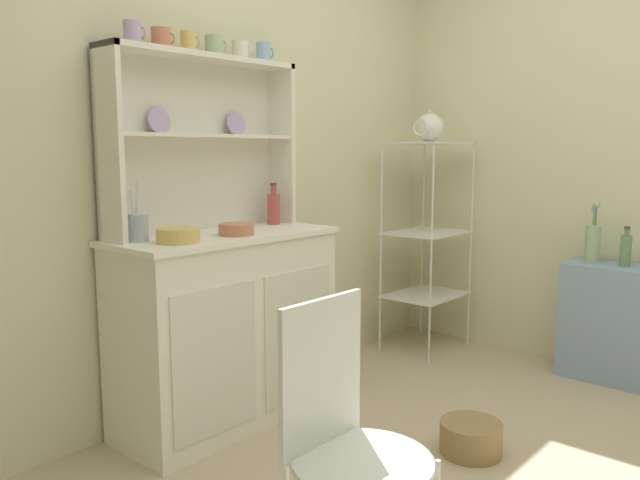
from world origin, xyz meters
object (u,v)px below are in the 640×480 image
at_px(floor_basket, 471,438).
at_px(utensil_jar, 139,227).
at_px(hutch_shelf_unit, 199,131).
at_px(bakers_rack, 427,222).
at_px(porcelain_teapot, 429,128).
at_px(jam_bottle, 274,208).
at_px(side_shelf_blue, 611,323).
at_px(flower_vase, 593,241).
at_px(wire_chair, 345,430).
at_px(bowl_mixing_large, 178,235).
at_px(hutch_cabinet, 227,326).
at_px(cup_lilac_0, 133,33).
at_px(oil_bottle, 626,250).

relative_size(floor_basket, utensil_jar, 1.02).
relative_size(hutch_shelf_unit, bakers_rack, 0.76).
bearing_deg(floor_basket, porcelain_teapot, 39.60).
xyz_separation_m(floor_basket, jam_bottle, (-0.05, 1.08, 0.88)).
height_order(hutch_shelf_unit, side_shelf_blue, hutch_shelf_unit).
relative_size(jam_bottle, flower_vase, 0.61).
height_order(side_shelf_blue, wire_chair, wire_chair).
relative_size(hutch_shelf_unit, bowl_mixing_large, 5.66).
relative_size(floor_basket, porcelain_teapot, 0.97).
relative_size(hutch_cabinet, bowl_mixing_large, 6.07).
xyz_separation_m(side_shelf_blue, cup_lilac_0, (-2.05, 1.26, 1.37)).
relative_size(porcelain_teapot, oil_bottle, 1.24).
height_order(wire_chair, cup_lilac_0, cup_lilac_0).
bearing_deg(jam_bottle, porcelain_teapot, -9.12).
relative_size(hutch_shelf_unit, cup_lilac_0, 10.76).
height_order(porcelain_teapot, flower_vase, porcelain_teapot).
bearing_deg(cup_lilac_0, flower_vase, -29.14).
height_order(side_shelf_blue, utensil_jar, utensil_jar).
bearing_deg(cup_lilac_0, side_shelf_blue, -31.64).
height_order(side_shelf_blue, porcelain_teapot, porcelain_teapot).
xyz_separation_m(hutch_shelf_unit, wire_chair, (-0.61, -1.34, -0.79)).
height_order(bakers_rack, floor_basket, bakers_rack).
bearing_deg(cup_lilac_0, bowl_mixing_large, -77.13).
bearing_deg(oil_bottle, flower_vase, 89.84).
height_order(cup_lilac_0, oil_bottle, cup_lilac_0).
xyz_separation_m(floor_basket, utensil_jar, (-0.82, 1.07, 0.85)).
relative_size(bakers_rack, flower_vase, 3.79).
xyz_separation_m(wire_chair, oil_bottle, (2.31, -0.01, 0.19)).
xyz_separation_m(flower_vase, oil_bottle, (-0.00, -0.17, -0.03)).
height_order(wire_chair, jam_bottle, jam_bottle).
height_order(utensil_jar, oil_bottle, utensil_jar).
bearing_deg(floor_basket, bakers_rack, 39.55).
relative_size(bakers_rack, bowl_mixing_large, 7.42).
xyz_separation_m(bakers_rack, utensil_jar, (-1.90, 0.17, 0.13)).
xyz_separation_m(bakers_rack, bowl_mixing_large, (-1.82, 0.02, 0.10)).
bearing_deg(bakers_rack, hutch_cabinet, 176.41).
height_order(hutch_cabinet, flower_vase, flower_vase).
height_order(wire_chair, flower_vase, flower_vase).
xyz_separation_m(bakers_rack, cup_lilac_0, (-1.87, 0.22, 0.90)).
height_order(hutch_cabinet, oil_bottle, hutch_cabinet).
bearing_deg(bowl_mixing_large, bakers_rack, -0.69).
bearing_deg(side_shelf_blue, bowl_mixing_large, 151.97).
distance_m(cup_lilac_0, utensil_jar, 0.77).
height_order(hutch_cabinet, cup_lilac_0, cup_lilac_0).
relative_size(utensil_jar, flower_vase, 0.73).
distance_m(hutch_cabinet, hutch_shelf_unit, 0.88).
bearing_deg(jam_bottle, hutch_cabinet, -167.36).
bearing_deg(hutch_shelf_unit, porcelain_teapot, -9.73).
bearing_deg(hutch_shelf_unit, side_shelf_blue, -37.52).
bearing_deg(hutch_shelf_unit, floor_basket, -69.39).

